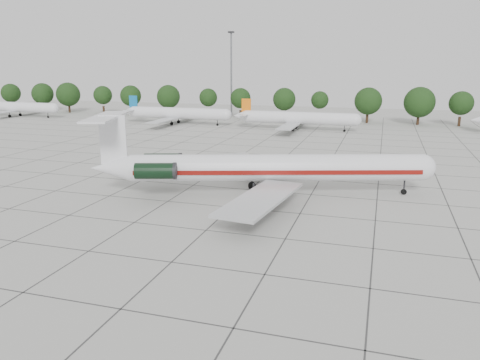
{
  "coord_description": "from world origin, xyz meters",
  "views": [
    {
      "loc": [
        16.06,
        -48.82,
        16.12
      ],
      "look_at": [
        1.28,
        -0.7,
        3.5
      ],
      "focal_mm": 35.0,
      "sensor_mm": 36.0,
      "label": 1
    }
  ],
  "objects_px": {
    "main_airliner": "(258,167)",
    "bg_airliner_b": "(178,113)",
    "bg_airliner_a": "(16,107)",
    "bg_airliner_c": "(298,118)",
    "floodlight_mast": "(231,69)"
  },
  "relations": [
    {
      "from": "bg_airliner_b",
      "to": "main_airliner",
      "type": "bearing_deg",
      "value": -57.69
    },
    {
      "from": "main_airliner",
      "to": "bg_airliner_b",
      "type": "height_order",
      "value": "main_airliner"
    },
    {
      "from": "bg_airliner_c",
      "to": "floodlight_mast",
      "type": "xyz_separation_m",
      "value": [
        -25.84,
        26.44,
        11.37
      ]
    },
    {
      "from": "bg_airliner_c",
      "to": "bg_airliner_a",
      "type": "bearing_deg",
      "value": 177.5
    },
    {
      "from": "bg_airliner_a",
      "to": "bg_airliner_c",
      "type": "distance_m",
      "value": 88.26
    },
    {
      "from": "main_airliner",
      "to": "bg_airliner_b",
      "type": "relative_size",
      "value": 1.48
    },
    {
      "from": "bg_airliner_c",
      "to": "floodlight_mast",
      "type": "relative_size",
      "value": 1.11
    },
    {
      "from": "main_airliner",
      "to": "floodlight_mast",
      "type": "xyz_separation_m",
      "value": [
        -31.59,
        86.09,
        10.74
      ]
    },
    {
      "from": "bg_airliner_a",
      "to": "bg_airliner_b",
      "type": "distance_m",
      "value": 55.14
    },
    {
      "from": "floodlight_mast",
      "to": "bg_airliner_b",
      "type": "bearing_deg",
      "value": -106.33
    },
    {
      "from": "main_airliner",
      "to": "bg_airliner_a",
      "type": "distance_m",
      "value": 113.38
    },
    {
      "from": "main_airliner",
      "to": "floodlight_mast",
      "type": "relative_size",
      "value": 1.65
    },
    {
      "from": "bg_airliner_c",
      "to": "floodlight_mast",
      "type": "bearing_deg",
      "value": 134.35
    },
    {
      "from": "main_airliner",
      "to": "bg_airliner_c",
      "type": "distance_m",
      "value": 59.93
    },
    {
      "from": "bg_airliner_a",
      "to": "floodlight_mast",
      "type": "bearing_deg",
      "value": 19.91
    }
  ]
}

